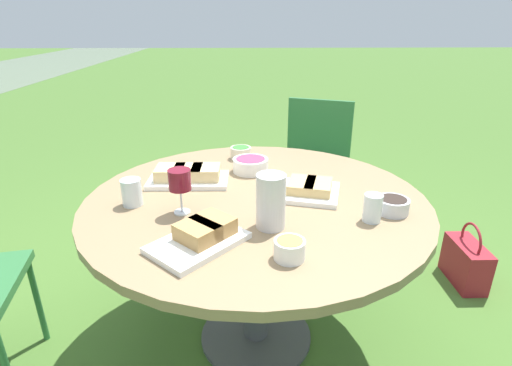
% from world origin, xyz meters
% --- Properties ---
extents(ground_plane, '(40.00, 40.00, 0.00)m').
position_xyz_m(ground_plane, '(0.00, 0.00, 0.00)').
color(ground_plane, '#446B2B').
extents(dining_table, '(1.37, 1.37, 0.72)m').
position_xyz_m(dining_table, '(0.00, 0.00, 0.63)').
color(dining_table, '#4C4C51').
rests_on(dining_table, ground_plane).
extents(chair_near_right, '(0.55, 0.56, 0.89)m').
position_xyz_m(chair_near_right, '(1.08, -0.42, 0.52)').
color(chair_near_right, '#2D6B38').
rests_on(chair_near_right, ground_plane).
extents(water_pitcher, '(0.11, 0.10, 0.19)m').
position_xyz_m(water_pitcher, '(-0.25, -0.04, 0.82)').
color(water_pitcher, silver).
rests_on(water_pitcher, dining_table).
extents(wine_glass, '(0.08, 0.08, 0.17)m').
position_xyz_m(wine_glass, '(-0.14, 0.28, 0.85)').
color(wine_glass, silver).
rests_on(wine_glass, dining_table).
extents(platter_bread_main, '(0.20, 0.35, 0.07)m').
position_xyz_m(platter_bread_main, '(0.16, 0.29, 0.76)').
color(platter_bread_main, white).
rests_on(platter_bread_main, dining_table).
extents(platter_charcuterie, '(0.30, 0.35, 0.06)m').
position_xyz_m(platter_charcuterie, '(0.02, -0.20, 0.75)').
color(platter_charcuterie, white).
rests_on(platter_charcuterie, dining_table).
extents(platter_sandwich_side, '(0.35, 0.34, 0.07)m').
position_xyz_m(platter_sandwich_side, '(-0.35, 0.18, 0.75)').
color(platter_sandwich_side, white).
rests_on(platter_sandwich_side, dining_table).
extents(bowl_fries, '(0.09, 0.09, 0.06)m').
position_xyz_m(bowl_fries, '(-0.45, -0.09, 0.76)').
color(bowl_fries, white).
rests_on(bowl_fries, dining_table).
extents(bowl_salad, '(0.10, 0.10, 0.06)m').
position_xyz_m(bowl_salad, '(0.48, 0.07, 0.76)').
color(bowl_salad, beige).
rests_on(bowl_salad, dining_table).
extents(bowl_olives, '(0.12, 0.12, 0.06)m').
position_xyz_m(bowl_olives, '(-0.15, -0.50, 0.75)').
color(bowl_olives, silver).
rests_on(bowl_olives, dining_table).
extents(bowl_dip_red, '(0.16, 0.16, 0.06)m').
position_xyz_m(bowl_dip_red, '(0.29, 0.02, 0.76)').
color(bowl_dip_red, white).
rests_on(bowl_dip_red, dining_table).
extents(cup_water_near, '(0.08, 0.08, 0.10)m').
position_xyz_m(cup_water_near, '(-0.06, 0.48, 0.77)').
color(cup_water_near, silver).
rests_on(cup_water_near, dining_table).
extents(cup_water_far, '(0.07, 0.07, 0.10)m').
position_xyz_m(cup_water_far, '(-0.22, -0.40, 0.77)').
color(cup_water_far, silver).
rests_on(cup_water_far, dining_table).
extents(handbag, '(0.30, 0.14, 0.37)m').
position_xyz_m(handbag, '(0.40, -1.18, 0.13)').
color(handbag, maroon).
rests_on(handbag, ground_plane).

